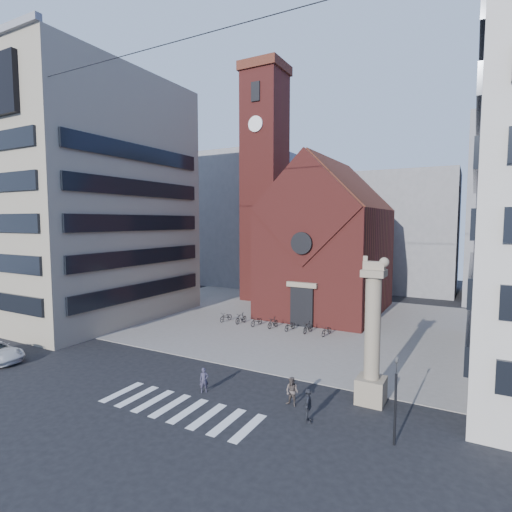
# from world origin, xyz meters

# --- Properties ---
(ground) EXTENTS (120.00, 120.00, 0.00)m
(ground) POSITION_xyz_m (0.00, 0.00, 0.00)
(ground) COLOR black
(ground) RESTS_ON ground
(piazza) EXTENTS (46.00, 30.00, 0.05)m
(piazza) POSITION_xyz_m (0.00, 19.00, 0.03)
(piazza) COLOR gray
(piazza) RESTS_ON ground
(zebra_crossing) EXTENTS (10.20, 3.20, 0.01)m
(zebra_crossing) POSITION_xyz_m (0.55, -3.00, 0.01)
(zebra_crossing) COLOR white
(zebra_crossing) RESTS_ON ground
(church) EXTENTS (12.00, 16.65, 18.00)m
(church) POSITION_xyz_m (0.00, 25.04, 7.98)
(church) COLOR maroon
(church) RESTS_ON ground
(campanile) EXTENTS (5.50, 5.50, 31.20)m
(campanile) POSITION_xyz_m (-10.00, 28.00, 15.74)
(campanile) COLOR maroon
(campanile) RESTS_ON ground
(building_left) EXTENTS (18.00, 20.00, 26.00)m
(building_left) POSITION_xyz_m (-24.00, 10.00, 13.00)
(building_left) COLOR gray
(building_left) RESTS_ON ground
(bg_block_left) EXTENTS (16.00, 14.00, 22.00)m
(bg_block_left) POSITION_xyz_m (-20.00, 40.00, 11.00)
(bg_block_left) COLOR gray
(bg_block_left) RESTS_ON ground
(bg_block_mid) EXTENTS (14.00, 12.00, 18.00)m
(bg_block_mid) POSITION_xyz_m (6.00, 45.00, 9.00)
(bg_block_mid) COLOR gray
(bg_block_mid) RESTS_ON ground
(lion_column) EXTENTS (1.63, 1.60, 8.68)m
(lion_column) POSITION_xyz_m (10.01, 3.00, 3.46)
(lion_column) COLOR gray
(lion_column) RESTS_ON ground
(traffic_light) EXTENTS (0.13, 0.16, 4.30)m
(traffic_light) POSITION_xyz_m (12.00, -1.00, 2.29)
(traffic_light) COLOR black
(traffic_light) RESTS_ON ground
(pedestrian_0) EXTENTS (0.67, 0.65, 1.54)m
(pedestrian_0) POSITION_xyz_m (0.51, -0.53, 0.77)
(pedestrian_0) COLOR #343043
(pedestrian_0) RESTS_ON ground
(pedestrian_1) EXTENTS (0.89, 0.73, 1.68)m
(pedestrian_1) POSITION_xyz_m (6.08, 0.39, 0.84)
(pedestrian_1) COLOR #504540
(pedestrian_1) RESTS_ON ground
(pedestrian_2) EXTENTS (0.70, 1.15, 1.84)m
(pedestrian_2) POSITION_xyz_m (7.58, -0.95, 0.92)
(pedestrian_2) COLOR #292A31
(pedestrian_2) RESTS_ON ground
(scooter_0) EXTENTS (0.91, 1.92, 0.97)m
(scooter_0) POSITION_xyz_m (-7.82, 14.88, 0.54)
(scooter_0) COLOR black
(scooter_0) RESTS_ON piazza
(scooter_1) EXTENTS (0.76, 1.85, 1.08)m
(scooter_1) POSITION_xyz_m (-5.97, 14.88, 0.59)
(scooter_1) COLOR black
(scooter_1) RESTS_ON piazza
(scooter_2) EXTENTS (0.91, 1.92, 0.97)m
(scooter_2) POSITION_xyz_m (-4.12, 14.88, 0.54)
(scooter_2) COLOR black
(scooter_2) RESTS_ON piazza
(scooter_3) EXTENTS (0.76, 1.85, 1.08)m
(scooter_3) POSITION_xyz_m (-2.26, 14.88, 0.59)
(scooter_3) COLOR black
(scooter_3) RESTS_ON piazza
(scooter_4) EXTENTS (0.91, 1.92, 0.97)m
(scooter_4) POSITION_xyz_m (-0.41, 14.88, 0.54)
(scooter_4) COLOR black
(scooter_4) RESTS_ON piazza
(scooter_5) EXTENTS (0.76, 1.85, 1.08)m
(scooter_5) POSITION_xyz_m (1.44, 14.88, 0.59)
(scooter_5) COLOR black
(scooter_5) RESTS_ON piazza
(scooter_6) EXTENTS (0.91, 1.92, 0.97)m
(scooter_6) POSITION_xyz_m (3.30, 14.88, 0.54)
(scooter_6) COLOR black
(scooter_6) RESTS_ON piazza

